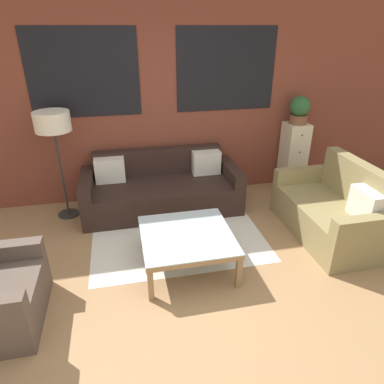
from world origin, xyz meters
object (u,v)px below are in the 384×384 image
at_px(floor_lamp, 53,126).
at_px(potted_plant, 299,110).
at_px(settee_vintage, 333,212).
at_px(coffee_table, 187,238).
at_px(drawer_cabinet, 293,157).
at_px(couch_dark, 162,190).

xyz_separation_m(floor_lamp, potted_plant, (3.38, 0.18, -0.00)).
bearing_deg(floor_lamp, settee_vintage, -20.19).
xyz_separation_m(settee_vintage, coffee_table, (-1.86, -0.24, 0.03)).
height_order(floor_lamp, drawer_cabinet, floor_lamp).
bearing_deg(potted_plant, drawer_cabinet, -90.00).
bearing_deg(settee_vintage, drawer_cabinet, 83.82).
bearing_deg(settee_vintage, coffee_table, -172.77).
distance_m(settee_vintage, potted_plant, 1.67).
distance_m(settee_vintage, drawer_cabinet, 1.39).
bearing_deg(couch_dark, potted_plant, 6.48).
height_order(coffee_table, drawer_cabinet, drawer_cabinet).
relative_size(settee_vintage, floor_lamp, 1.04).
distance_m(coffee_table, drawer_cabinet, 2.58).
bearing_deg(potted_plant, coffee_table, -141.34).
height_order(couch_dark, coffee_table, couch_dark).
relative_size(couch_dark, drawer_cabinet, 2.05).
bearing_deg(settee_vintage, couch_dark, 149.76).
relative_size(drawer_cabinet, potted_plant, 2.63).
height_order(coffee_table, potted_plant, potted_plant).
distance_m(drawer_cabinet, potted_plant, 0.73).
bearing_deg(coffee_table, potted_plant, 38.66).
bearing_deg(couch_dark, floor_lamp, 177.50).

